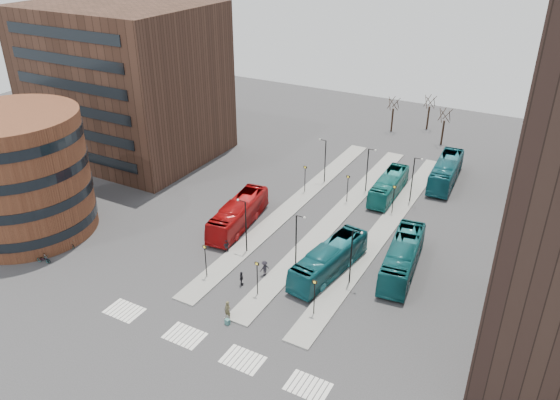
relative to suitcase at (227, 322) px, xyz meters
The scene contains 23 objects.
ground 7.21m from the suitcase, 101.42° to the right, with size 160.00×160.00×0.00m, color #2F2F31.
island_left 23.57m from the suitcase, 103.31° to the left, with size 2.50×45.00×0.15m, color gray.
island_mid 22.95m from the suitcase, 88.57° to the left, with size 2.50×45.00×0.15m, color gray.
island_right 23.86m from the suitcase, 74.01° to the left, with size 2.50×45.00×0.15m, color gray.
suitcase is the anchor object (origin of this frame).
red_bus 17.56m from the suitcase, 119.55° to the left, with size 2.71×11.59×3.23m, color #A40C0D.
teal_bus_a 12.59m from the suitcase, 68.48° to the left, with size 2.66×11.37×3.17m, color #135761.
teal_bus_b 31.60m from the suitcase, 82.46° to the left, with size 2.45×10.47×2.92m, color #16706C.
teal_bus_c 19.18m from the suitcase, 55.07° to the left, with size 2.74×11.71×3.26m, color #12555A.
teal_bus_d 40.21m from the suitcase, 76.21° to the left, with size 2.80×11.97×3.33m, color #145864.
traveller 1.05m from the suitcase, 120.85° to the left, with size 0.67×0.44×1.83m, color brown.
commuter_a 11.96m from the suitcase, 124.46° to the left, with size 0.77×0.60×1.58m, color black.
commuter_b 5.98m from the suitcase, 110.31° to the left, with size 0.90×0.37×1.53m, color black.
commuter_c 8.23m from the suitcase, 96.56° to the left, with size 1.07×0.62×1.66m, color black.
bicycle_near 22.46m from the suitcase, behind, with size 0.56×1.60×0.84m, color gray.
bicycle_mid 22.45m from the suitcase, behind, with size 0.41×1.47×0.88m, color gray.
bicycle_far 22.55m from the suitcase, behind, with size 0.58×1.67×0.88m, color gray.
crosswalk_stripes 3.09m from the suitcase, 83.98° to the right, with size 22.35×2.40×0.01m.
round_building 30.33m from the suitcase, behind, with size 15.16×15.16×14.00m.
office_block 45.77m from the suitcase, 142.77° to the left, with size 25.00×20.12×22.00m.
sign_poles 16.08m from the suitcase, 89.38° to the left, with size 12.45×22.12×3.65m.
lamp_posts 21.23m from the suitcase, 86.69° to the left, with size 14.04×20.24×6.12m.
bare_trees 55.67m from the suitcase, 88.72° to the left, with size 10.97×8.14×5.90m.
Camera 1 is at (24.08, -24.07, 32.34)m, focal length 35.00 mm.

